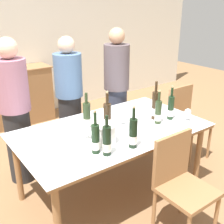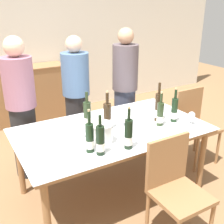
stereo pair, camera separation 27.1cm
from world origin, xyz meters
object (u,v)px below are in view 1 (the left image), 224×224
Objects in this scene: ice_bucket at (105,133)px; wine_bottle_2 at (87,117)px; wine_bottle_4 at (133,134)px; person_guest_right at (116,91)px; wine_glass_1 at (87,130)px; wine_glass_2 at (188,112)px; wine_bottle_1 at (171,108)px; wine_bottle_6 at (158,112)px; wine_glass_0 at (122,116)px; wine_bottle_3 at (107,141)px; wine_bottle_7 at (107,117)px; person_guest_left at (70,101)px; wine_bottle_5 at (155,106)px; sideboard_cabinet at (10,98)px; chair_near_front at (180,179)px; person_host at (16,114)px; chair_right_end at (185,117)px; dining_table at (112,134)px; wine_bottle_0 at (96,139)px.

ice_bucket is 0.58× the size of wine_bottle_2.
person_guest_right reaches higher than wine_bottle_4.
wine_glass_2 is at bearing -14.43° from wine_glass_1.
wine_bottle_6 is at bearing -178.91° from wine_bottle_1.
wine_glass_0 is (0.33, -0.13, -0.03)m from wine_bottle_2.
ice_bucket is 0.62× the size of wine_bottle_3.
person_guest_right is (0.99, 1.17, -0.05)m from wine_bottle_3.
wine_bottle_2 is 0.20m from wine_bottle_7.
wine_bottle_6 is 1.14m from person_guest_left.
ice_bucket is at bearing -170.14° from wine_bottle_5.
person_guest_left reaches higher than sideboard_cabinet.
chair_near_front is at bearing -117.47° from wine_bottle_6.
wine_bottle_4 is 2.80× the size of wine_glass_0.
wine_bottle_7 reaches higher than chair_near_front.
wine_glass_1 is 0.92m from person_host.
wine_glass_1 is (-0.78, 0.13, -0.03)m from wine_bottle_6.
wine_bottle_2 is at bearing 163.73° from wine_bottle_5.
chair_near_front is (-0.50, -0.60, -0.35)m from wine_bottle_1.
wine_glass_2 is 0.15× the size of chair_right_end.
person_guest_left is at bearing 122.42° from wine_glass_2.
wine_glass_2 is (0.23, -0.25, -0.05)m from wine_bottle_5.
person_host is at bearing 126.79° from wine_bottle_2.
wine_bottle_1 is 2.70× the size of wine_glass_0.
ice_bucket is 1.56× the size of wine_glass_2.
wine_bottle_4 is 0.42× the size of chair_right_end.
wine_bottle_7 is (0.04, 0.43, 0.00)m from wine_bottle_4.
dining_table is 1.17× the size of person_host.
sideboard_cabinet is 2.71m from wine_bottle_6.
sideboard_cabinet is 0.87× the size of person_guest_left.
dining_table is 0.33m from ice_bucket.
sideboard_cabinet is 1.70m from person_host.
wine_bottle_0 is at bearing -113.10° from wine_bottle_2.
chair_near_front is at bearing -39.00° from wine_bottle_3.
chair_near_front reaches higher than wine_glass_2.
wine_bottle_4 is 2.75× the size of wine_glass_2.
wine_glass_2 is 0.82m from chair_near_front.
person_guest_left is (-0.15, 1.64, 0.26)m from chair_near_front.
wine_bottle_3 is 1.66m from chair_right_end.
wine_bottle_0 is 0.48m from wine_bottle_2.
ice_bucket is 0.59× the size of wine_bottle_1.
wine_bottle_7 reaches higher than wine_bottle_4.
wine_bottle_0 reaches higher than chair_near_front.
wine_glass_2 is at bearing -46.89° from wine_bottle_5.
wine_bottle_3 is 1.09m from wine_glass_2.
wine_bottle_3 is at bearing -165.13° from wine_bottle_6.
wine_bottle_0 is at bearing -137.17° from wine_bottle_7.
wine_glass_1 is at bearing 74.40° from wine_bottle_0.
wine_bottle_4 is at bearing -55.67° from ice_bucket.
person_guest_right reaches higher than dining_table.
wine_bottle_6 reaches higher than sideboard_cabinet.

